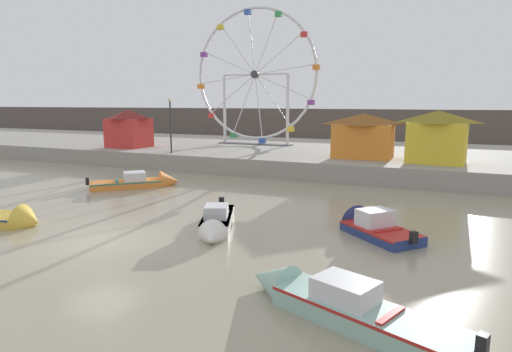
# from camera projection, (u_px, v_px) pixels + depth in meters

# --- Properties ---
(ground_plane) EXTENTS (240.00, 240.00, 0.00)m
(ground_plane) POSITION_uv_depth(u_px,v_px,m) (101.00, 241.00, 16.48)
(ground_plane) COLOR gray
(quay_promenade) EXTENTS (110.00, 19.03, 1.25)m
(quay_promenade) POSITION_uv_depth(u_px,v_px,m) (302.00, 154.00, 38.69)
(quay_promenade) COLOR gray
(quay_promenade) RESTS_ON ground_plane
(distant_town_skyline) EXTENTS (140.00, 3.00, 4.40)m
(distant_town_skyline) POSITION_uv_depth(u_px,v_px,m) (349.00, 126.00, 55.90)
(distant_town_skyline) COLOR #564C47
(distant_town_skyline) RESTS_ON ground_plane
(motorboat_seafoam) EXTENTS (6.10, 3.31, 1.38)m
(motorboat_seafoam) POSITION_uv_depth(u_px,v_px,m) (331.00, 301.00, 10.71)
(motorboat_seafoam) COLOR #93BCAD
(motorboat_seafoam) RESTS_ON ground_plane
(motorboat_white_red_stripe) EXTENTS (2.87, 4.72, 1.32)m
(motorboat_white_red_stripe) POSITION_uv_depth(u_px,v_px,m) (216.00, 223.00, 17.64)
(motorboat_white_red_stripe) COLOR silver
(motorboat_white_red_stripe) RESTS_ON ground_plane
(motorboat_orange_hull) EXTENTS (4.92, 4.82, 1.48)m
(motorboat_orange_hull) POSITION_uv_depth(u_px,v_px,m) (144.00, 182.00, 27.08)
(motorboat_orange_hull) COLOR orange
(motorboat_orange_hull) RESTS_ON ground_plane
(motorboat_mustard_yellow) EXTENTS (4.09, 2.18, 1.46)m
(motorboat_mustard_yellow) POSITION_uv_depth(u_px,v_px,m) (8.00, 220.00, 18.56)
(motorboat_mustard_yellow) COLOR gold
(motorboat_mustard_yellow) RESTS_ON ground_plane
(motorboat_navy_blue) EXTENTS (4.04, 3.82, 1.60)m
(motorboat_navy_blue) POSITION_uv_depth(u_px,v_px,m) (367.00, 225.00, 17.53)
(motorboat_navy_blue) COLOR navy
(motorboat_navy_blue) RESTS_ON ground_plane
(ferris_wheel_white_frame) EXTENTS (12.35, 1.20, 12.60)m
(ferris_wheel_white_frame) POSITION_uv_depth(u_px,v_px,m) (255.00, 77.00, 40.44)
(ferris_wheel_white_frame) COLOR silver
(ferris_wheel_white_frame) RESTS_ON quay_promenade
(carnival_booth_yellow_awning) EXTENTS (4.15, 3.11, 3.44)m
(carnival_booth_yellow_awning) POSITION_uv_depth(u_px,v_px,m) (437.00, 136.00, 28.31)
(carnival_booth_yellow_awning) COLOR yellow
(carnival_booth_yellow_awning) RESTS_ON quay_promenade
(carnival_booth_orange_canopy) EXTENTS (4.50, 3.02, 3.19)m
(carnival_booth_orange_canopy) POSITION_uv_depth(u_px,v_px,m) (363.00, 135.00, 31.02)
(carnival_booth_orange_canopy) COLOR orange
(carnival_booth_orange_canopy) RESTS_ON quay_promenade
(carnival_booth_red_striped) EXTENTS (3.60, 3.18, 3.33)m
(carnival_booth_red_striped) POSITION_uv_depth(u_px,v_px,m) (129.00, 128.00, 38.55)
(carnival_booth_red_striped) COLOR red
(carnival_booth_red_striped) RESTS_ON quay_promenade
(promenade_lamp_near) EXTENTS (0.32, 0.32, 4.30)m
(promenade_lamp_near) POSITION_uv_depth(u_px,v_px,m) (170.00, 118.00, 33.68)
(promenade_lamp_near) COLOR #2D2D33
(promenade_lamp_near) RESTS_ON quay_promenade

